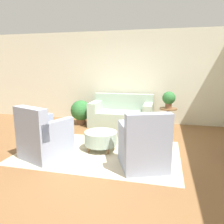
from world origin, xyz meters
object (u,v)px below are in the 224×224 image
object	(u,v)px
armchair_left	(43,138)
potted_plant_floor	(81,111)
side_table	(168,115)
potted_plant_on_side_table	(169,99)
couch	(122,114)
ottoman_table	(101,138)
armchair_right	(144,147)

from	to	relation	value
armchair_left	potted_plant_floor	world-z (taller)	armchair_left
side_table	potted_plant_on_side_table	distance (m)	0.47
potted_plant_on_side_table	potted_plant_floor	bearing A→B (deg)	-179.58
couch	potted_plant_floor	distance (m)	1.25
ottoman_table	potted_plant_on_side_table	bearing A→B (deg)	54.52
armchair_left	potted_plant_floor	size ratio (longest dim) A/B	1.39
ottoman_table	potted_plant_floor	size ratio (longest dim) A/B	0.93
armchair_right	armchair_left	bearing A→B (deg)	180.00
ottoman_table	side_table	world-z (taller)	side_table
potted_plant_floor	potted_plant_on_side_table	bearing A→B (deg)	0.42
armchair_right	ottoman_table	xyz separation A→B (m)	(-0.95, 0.62, -0.13)
ottoman_table	potted_plant_on_side_table	world-z (taller)	potted_plant_on_side_table
couch	potted_plant_floor	bearing A→B (deg)	-173.81
ottoman_table	potted_plant_on_side_table	distance (m)	2.45
ottoman_table	potted_plant_on_side_table	size ratio (longest dim) A/B	1.47
couch	armchair_left	xyz separation A→B (m)	(-1.00, -2.67, 0.06)
armchair_right	potted_plant_on_side_table	size ratio (longest dim) A/B	2.19
potted_plant_on_side_table	potted_plant_floor	distance (m)	2.62
armchair_right	side_table	distance (m)	2.59
couch	armchair_left	distance (m)	2.85
armchair_left	potted_plant_on_side_table	xyz separation A→B (m)	(2.34, 2.55, 0.48)
side_table	potted_plant_floor	bearing A→B (deg)	-179.58
side_table	potted_plant_on_side_table	size ratio (longest dim) A/B	1.31
armchair_left	potted_plant_on_side_table	world-z (taller)	potted_plant_on_side_table
armchair_left	potted_plant_floor	bearing A→B (deg)	95.27
armchair_right	potted_plant_on_side_table	xyz separation A→B (m)	(0.42, 2.55, 0.48)
armchair_left	side_table	world-z (taller)	armchair_left
couch	side_table	distance (m)	1.34
side_table	potted_plant_on_side_table	bearing A→B (deg)	-116.57
armchair_right	potted_plant_floor	size ratio (longest dim) A/B	1.39
couch	ottoman_table	size ratio (longest dim) A/B	2.64
potted_plant_floor	armchair_left	bearing A→B (deg)	-84.73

